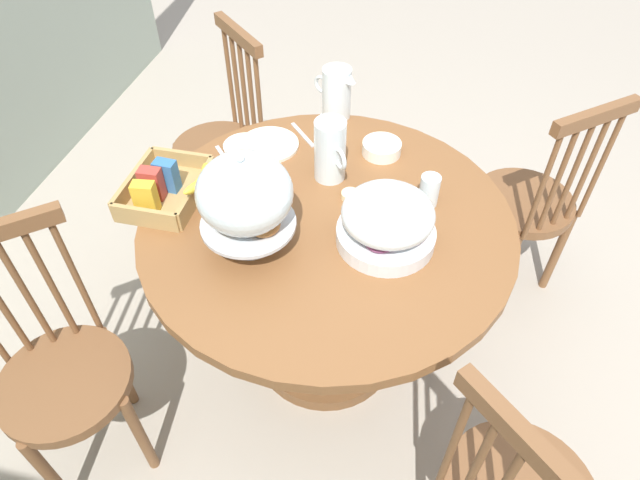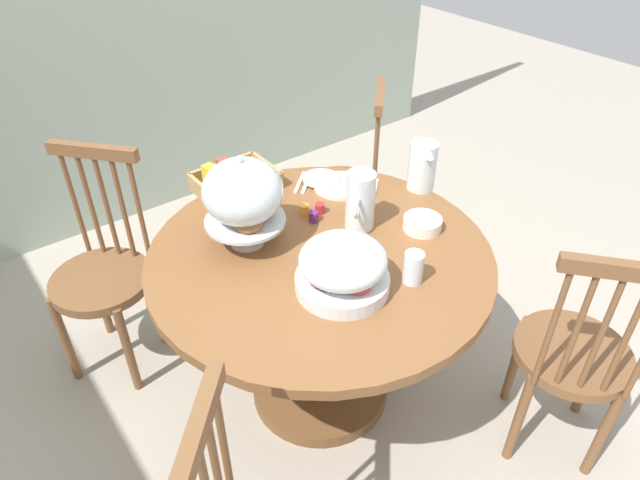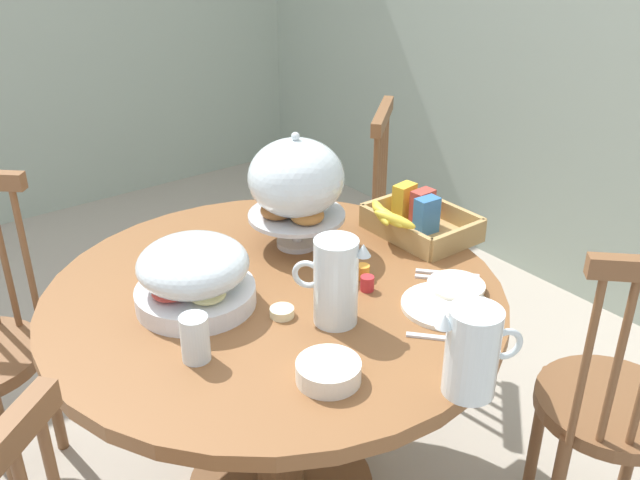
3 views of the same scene
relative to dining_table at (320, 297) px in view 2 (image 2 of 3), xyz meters
The scene contains 21 objects.
ground_plane 0.55m from the dining_table, 158.97° to the right, with size 10.00×10.00×0.00m, color #A89E8E.
dining_table is the anchor object (origin of this frame).
windsor_chair_by_cabinet 0.90m from the dining_table, 52.01° to the right, with size 0.47×0.47×0.97m.
windsor_chair_facing_door 0.90m from the dining_table, 43.97° to the left, with size 0.47×0.47×0.97m.
windsor_chair_far_side 0.90m from the dining_table, 129.20° to the left, with size 0.47×0.47×0.97m.
pastry_stand_with_dome 0.49m from the dining_table, 131.07° to the left, with size 0.28×0.28×0.34m.
fruit_platter_covered 0.36m from the dining_table, 107.25° to the right, with size 0.30×0.30×0.18m.
orange_juice_pitcher 0.38m from the dining_table, 10.01° to the left, with size 0.16×0.14×0.22m.
milk_pitcher 0.66m from the dining_table, ahead, with size 0.11×0.18×0.20m.
cereal_basket 0.59m from the dining_table, 92.25° to the left, with size 0.32×0.30×0.12m.
china_plate_large 0.49m from the dining_table, 41.57° to the left, with size 0.22×0.22×0.01m, color white.
china_plate_small 0.52m from the dining_table, 52.16° to the left, with size 0.15×0.15×0.01m, color white.
cereal_bowl 0.46m from the dining_table, 17.12° to the right, with size 0.14×0.14×0.04m, color white.
drinking_glass 0.43m from the dining_table, 64.93° to the right, with size 0.06×0.06×0.11m, color silver.
butter_dish 0.26m from the dining_table, 26.69° to the right, with size 0.06×0.06×0.02m, color beige.
jam_jar_strawberry 0.34m from the dining_table, 52.63° to the left, with size 0.04×0.04×0.04m, color #B7282D.
jam_jar_apricot 0.34m from the dining_table, 67.05° to the left, with size 0.04×0.04×0.04m, color orange.
jam_jar_grape 0.30m from the dining_table, 59.79° to the left, with size 0.04×0.04×0.04m, color #5B2366.
table_knife 0.51m from the dining_table, 59.24° to the left, with size 0.17×0.01×0.01m, color silver.
dinner_fork 0.52m from the dining_table, 62.71° to the left, with size 0.17×0.01×0.01m, color silver.
soup_spoon 0.51m from the dining_table, 23.90° to the left, with size 0.17×0.01×0.01m, color silver.
Camera 2 is at (-0.81, -1.18, 1.94)m, focal length 31.91 mm.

